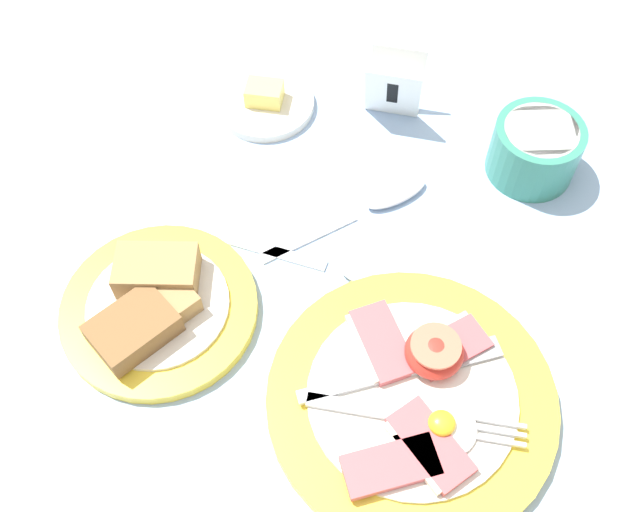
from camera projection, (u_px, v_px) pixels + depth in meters
ground_plane at (304, 373)px, 0.67m from camera, size 3.00×3.00×0.00m
breakfast_plate at (414, 396)px, 0.65m from camera, size 0.25×0.25×0.04m
bread_plate at (156, 306)px, 0.69m from camera, size 0.18×0.18×0.04m
sugar_cup at (535, 149)px, 0.77m from camera, size 0.09×0.09×0.06m
butter_dish at (265, 102)px, 0.84m from camera, size 0.11×0.11×0.03m
number_card at (394, 87)px, 0.81m from camera, size 0.07×0.05×0.07m
teaspoon_by_saucer at (349, 271)px, 0.72m from camera, size 0.19×0.03×0.01m
teaspoon_near_cup at (374, 204)px, 0.77m from camera, size 0.14×0.16×0.01m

